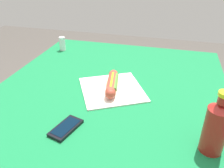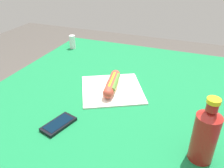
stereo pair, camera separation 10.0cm
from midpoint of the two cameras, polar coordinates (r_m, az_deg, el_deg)
The scene contains 6 objects.
dining_table at distance 1.10m, azimuth 2.44°, elevation -6.46°, with size 1.14×1.02×0.73m.
paper_wrapper at distance 1.02m, azimuth 2.80°, elevation -1.39°, with size 0.26×0.26×0.01m, color silver.
hot_dog at distance 1.01m, azimuth 2.90°, elevation 0.02°, with size 0.21×0.08×0.05m.
cell_phone at distance 0.83m, azimuth -9.60°, elevation -9.82°, with size 0.13×0.09×0.01m.
soda_bottle at distance 0.73m, azimuth 25.73°, elevation -11.18°, with size 0.07×0.07×0.21m.
salt_shaker at distance 1.49m, azimuth -7.78°, elevation 10.16°, with size 0.04×0.04×0.08m, color silver.
Camera 2 is at (0.83, 0.33, 1.26)m, focal length 37.24 mm.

